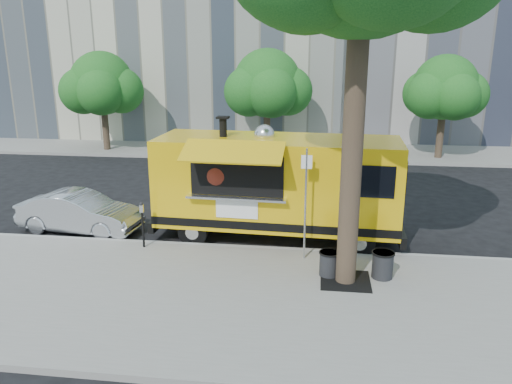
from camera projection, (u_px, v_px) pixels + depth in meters
ground at (255, 239)px, 15.16m from camera, size 120.00×120.00×0.00m
sidewalk at (232, 300)px, 11.33m from camera, size 60.00×6.00×0.15m
curb at (250, 249)px, 14.26m from camera, size 60.00×0.14×0.16m
far_sidewalk at (286, 151)px, 28.01m from camera, size 60.00×5.00×0.15m
tree_well at (345, 280)px, 12.13m from camera, size 1.20×1.20×0.02m
far_tree_a at (102, 84)px, 27.08m from camera, size 3.42×3.42×5.36m
far_tree_b at (267, 83)px, 26.34m from camera, size 3.60×3.60×5.50m
far_tree_c at (445, 88)px, 24.97m from camera, size 3.24×3.24×5.21m
sign_post at (306, 198)px, 12.99m from camera, size 0.28×0.06×3.00m
parking_meter at (142, 219)px, 13.98m from camera, size 0.11×0.11×1.33m
food_truck at (276, 184)px, 14.77m from camera, size 7.49×3.59×3.66m
sedan at (80, 212)px, 15.67m from camera, size 3.98×1.78×1.27m
trash_bin_left at (329, 263)px, 12.33m from camera, size 0.52×0.52×0.62m
trash_bin_right at (383, 264)px, 12.21m from camera, size 0.56×0.56×0.67m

